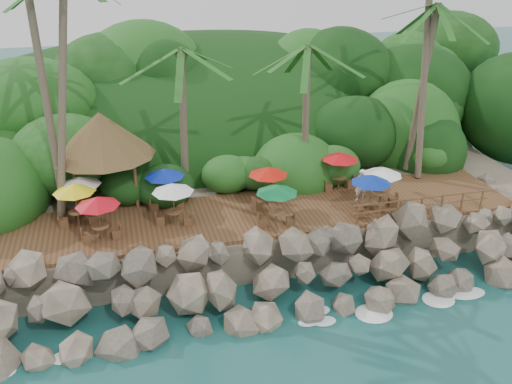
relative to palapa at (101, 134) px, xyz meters
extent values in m
plane|color=#19514F|center=(6.94, -9.41, -5.79)|extent=(140.00, 140.00, 0.00)
cube|color=gray|center=(6.94, 6.59, -4.74)|extent=(32.00, 25.20, 2.10)
ellipsoid|color=#143811|center=(6.94, 14.09, -5.79)|extent=(44.80, 28.00, 15.40)
cube|color=brown|center=(6.94, -3.41, -3.59)|extent=(26.00, 5.00, 0.20)
ellipsoid|color=white|center=(-2.06, -9.11, -5.76)|extent=(1.20, 0.80, 0.06)
ellipsoid|color=white|center=(0.94, -9.11, -5.76)|extent=(1.20, 0.80, 0.06)
ellipsoid|color=white|center=(3.94, -9.11, -5.76)|extent=(1.20, 0.80, 0.06)
ellipsoid|color=white|center=(6.94, -9.11, -5.76)|extent=(1.20, 0.80, 0.06)
ellipsoid|color=white|center=(9.94, -9.11, -5.76)|extent=(1.20, 0.80, 0.06)
ellipsoid|color=white|center=(12.94, -9.11, -5.76)|extent=(1.20, 0.80, 0.06)
ellipsoid|color=white|center=(15.94, -9.11, -5.76)|extent=(1.20, 0.80, 0.06)
cylinder|color=brown|center=(-2.23, -0.52, 2.62)|extent=(0.76, 2.31, 12.13)
cylinder|color=brown|center=(-1.47, -1.03, 2.12)|extent=(1.97, 2.75, 10.98)
cylinder|color=brown|center=(3.98, -0.69, 0.31)|extent=(0.47, 1.18, 7.59)
ellipsoid|color=#23601E|center=(3.98, -0.69, 4.10)|extent=(6.00, 6.00, 2.40)
cylinder|color=brown|center=(10.42, -0.36, 0.18)|extent=(0.59, 0.61, 7.35)
ellipsoid|color=#23601E|center=(10.42, -0.36, 3.85)|extent=(6.00, 6.00, 2.40)
cylinder|color=brown|center=(16.83, -0.72, 2.35)|extent=(0.53, 1.93, 11.62)
cylinder|color=brown|center=(16.94, -0.45, 1.09)|extent=(0.81, 1.12, 9.16)
ellipsoid|color=#23601E|center=(16.94, -0.45, 5.67)|extent=(6.00, 6.00, 2.40)
cylinder|color=brown|center=(-1.40, -1.40, -2.29)|extent=(0.16, 0.16, 2.40)
cylinder|color=brown|center=(1.40, -1.40, -2.29)|extent=(0.16, 0.16, 2.40)
cylinder|color=brown|center=(-1.40, 1.40, -2.29)|extent=(0.16, 0.16, 2.40)
cylinder|color=brown|center=(1.40, 1.40, -2.29)|extent=(0.16, 0.16, 2.40)
cone|color=brown|center=(0.00, 0.00, 0.01)|extent=(5.15, 5.15, 2.20)
cylinder|color=brown|center=(2.96, -3.70, -3.15)|extent=(0.07, 0.07, 0.68)
cylinder|color=brown|center=(2.96, -3.70, -2.80)|extent=(0.78, 0.78, 0.05)
cylinder|color=brown|center=(2.96, -3.70, -2.47)|extent=(0.05, 0.05, 2.04)
cone|color=white|center=(2.96, -3.70, -1.59)|extent=(1.94, 1.94, 0.42)
cube|color=brown|center=(2.34, -3.52, -3.28)|extent=(0.48, 0.48, 0.43)
cube|color=brown|center=(3.58, -3.88, -3.28)|extent=(0.48, 0.48, 0.43)
cylinder|color=brown|center=(7.51, -5.01, -3.15)|extent=(0.07, 0.07, 0.68)
cylinder|color=brown|center=(7.51, -5.01, -2.80)|extent=(0.78, 0.78, 0.05)
cylinder|color=brown|center=(7.51, -5.01, -2.47)|extent=(0.05, 0.05, 2.04)
cone|color=#0C7036|center=(7.51, -5.01, -1.59)|extent=(1.94, 1.94, 0.42)
cube|color=brown|center=(6.88, -4.87, -3.28)|extent=(0.46, 0.46, 0.43)
cube|color=brown|center=(8.14, -5.14, -3.28)|extent=(0.46, 0.46, 0.43)
cylinder|color=brown|center=(2.78, -1.81, -3.15)|extent=(0.07, 0.07, 0.68)
cylinder|color=brown|center=(2.78, -1.81, -2.80)|extent=(0.78, 0.78, 0.05)
cylinder|color=brown|center=(2.78, -1.81, -2.47)|extent=(0.05, 0.05, 2.04)
cone|color=#0C25A7|center=(2.78, -1.81, -1.59)|extent=(1.94, 1.94, 0.42)
cube|color=brown|center=(2.15, -1.94, -3.28)|extent=(0.46, 0.46, 0.43)
cube|color=brown|center=(3.42, -1.68, -3.28)|extent=(0.46, 0.46, 0.43)
cylinder|color=brown|center=(7.70, -2.86, -3.15)|extent=(0.07, 0.07, 0.68)
cylinder|color=brown|center=(7.70, -2.86, -2.80)|extent=(0.78, 0.78, 0.05)
cylinder|color=brown|center=(7.70, -2.86, -2.47)|extent=(0.05, 0.05, 2.04)
cone|color=red|center=(7.70, -2.86, -1.59)|extent=(1.94, 1.94, 0.42)
cube|color=brown|center=(7.09, -3.09, -3.28)|extent=(0.50, 0.50, 0.43)
cube|color=brown|center=(8.31, -2.64, -3.28)|extent=(0.50, 0.50, 0.43)
cylinder|color=brown|center=(13.09, -4.26, -3.15)|extent=(0.07, 0.07, 0.68)
cylinder|color=brown|center=(13.09, -4.26, -2.80)|extent=(0.78, 0.78, 0.05)
cylinder|color=brown|center=(13.09, -4.26, -2.47)|extent=(0.05, 0.05, 2.04)
cone|color=white|center=(13.09, -4.26, -1.59)|extent=(1.94, 1.94, 0.42)
cube|color=brown|center=(12.45, -4.14, -3.28)|extent=(0.45, 0.45, 0.43)
cube|color=brown|center=(13.73, -4.38, -3.28)|extent=(0.45, 0.45, 0.43)
cylinder|color=brown|center=(12.15, -5.01, -3.15)|extent=(0.07, 0.07, 0.68)
cylinder|color=brown|center=(12.15, -5.01, -2.80)|extent=(0.78, 0.78, 0.05)
cylinder|color=brown|center=(12.15, -5.01, -2.47)|extent=(0.05, 0.05, 2.04)
cone|color=#0B2A9A|center=(12.15, -5.01, -1.59)|extent=(1.94, 1.94, 0.42)
cube|color=brown|center=(11.51, -5.14, -3.28)|extent=(0.46, 0.46, 0.43)
cube|color=brown|center=(12.79, -4.88, -3.28)|extent=(0.46, 0.46, 0.43)
cylinder|color=brown|center=(-0.37, -4.33, -3.15)|extent=(0.07, 0.07, 0.68)
cylinder|color=brown|center=(-0.37, -4.33, -2.80)|extent=(0.78, 0.78, 0.05)
cylinder|color=brown|center=(-0.37, -4.33, -2.47)|extent=(0.05, 0.05, 2.04)
cone|color=red|center=(-0.37, -4.33, -1.59)|extent=(1.94, 1.94, 0.42)
cube|color=brown|center=(-1.01, -4.38, -3.28)|extent=(0.42, 0.42, 0.43)
cube|color=brown|center=(0.28, -4.29, -3.28)|extent=(0.42, 0.42, 0.43)
cylinder|color=brown|center=(-1.39, -2.61, -3.15)|extent=(0.07, 0.07, 0.68)
cylinder|color=brown|center=(-1.39, -2.61, -2.80)|extent=(0.78, 0.78, 0.05)
cylinder|color=brown|center=(-1.39, -2.61, -2.47)|extent=(0.05, 0.05, 2.04)
cone|color=yellow|center=(-1.39, -2.61, -1.59)|extent=(1.94, 1.94, 0.42)
cube|color=brown|center=(-2.04, -2.63, -3.28)|extent=(0.40, 0.40, 0.43)
cube|color=brown|center=(-0.74, -2.59, -3.28)|extent=(0.40, 0.40, 0.43)
cylinder|color=brown|center=(-1.14, -1.81, -3.15)|extent=(0.07, 0.07, 0.68)
cylinder|color=brown|center=(-1.14, -1.81, -2.80)|extent=(0.78, 0.78, 0.05)
cylinder|color=brown|center=(-1.14, -1.81, -2.47)|extent=(0.05, 0.05, 2.04)
cone|color=silver|center=(-1.14, -1.81, -1.59)|extent=(1.94, 1.94, 0.42)
cube|color=brown|center=(-1.79, -1.81, -3.28)|extent=(0.39, 0.39, 0.43)
cube|color=brown|center=(-0.50, -1.81, -3.28)|extent=(0.39, 0.39, 0.43)
cylinder|color=brown|center=(11.89, -1.81, -3.15)|extent=(0.07, 0.07, 0.68)
cylinder|color=brown|center=(11.89, -1.81, -2.80)|extent=(0.78, 0.78, 0.05)
cylinder|color=brown|center=(11.89, -1.81, -2.47)|extent=(0.05, 0.05, 2.04)
cone|color=red|center=(11.89, -1.81, -1.59)|extent=(1.94, 1.94, 0.42)
cube|color=brown|center=(11.24, -1.87, -3.28)|extent=(0.42, 0.42, 0.43)
cube|color=brown|center=(12.53, -1.75, -3.28)|extent=(0.42, 0.42, 0.43)
cylinder|color=brown|center=(11.22, -5.76, -2.99)|extent=(0.10, 0.10, 1.00)
cylinder|color=brown|center=(12.32, -5.76, -2.99)|extent=(0.10, 0.10, 1.00)
cylinder|color=brown|center=(13.42, -5.76, -2.99)|extent=(0.10, 0.10, 1.00)
cylinder|color=brown|center=(14.52, -5.76, -2.99)|extent=(0.10, 0.10, 1.00)
cylinder|color=brown|center=(15.62, -5.76, -2.99)|extent=(0.10, 0.10, 1.00)
cylinder|color=brown|center=(16.72, -5.76, -2.99)|extent=(0.10, 0.10, 1.00)
cylinder|color=brown|center=(17.82, -5.76, -2.99)|extent=(0.10, 0.10, 1.00)
cube|color=brown|center=(14.52, -5.76, -2.54)|extent=(7.20, 0.06, 0.06)
cube|color=brown|center=(14.52, -5.76, -2.94)|extent=(7.20, 0.06, 0.06)
imported|color=white|center=(12.41, -3.41, -2.63)|extent=(0.67, 0.48, 1.72)
camera|label=1|loc=(0.77, -27.33, 8.86)|focal=39.68mm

